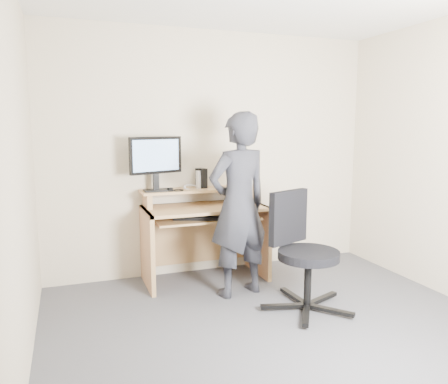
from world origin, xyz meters
TOP-DOWN VIEW (x-y plane):
  - ground at (0.00, 0.00)m, footprint 3.50×3.50m
  - back_wall at (0.00, 1.75)m, footprint 3.50×0.02m
  - desk at (-0.20, 1.53)m, footprint 1.20×0.60m
  - monitor at (-0.65, 1.57)m, footprint 0.54×0.22m
  - external_drive at (-0.17, 1.64)m, footprint 0.10×0.14m
  - travel_mug at (-0.20, 1.63)m, footprint 0.10×0.10m
  - smartphone at (0.02, 1.56)m, footprint 0.08×0.13m
  - charger at (-0.53, 1.51)m, footprint 0.06×0.05m
  - headphones at (-0.28, 1.64)m, footprint 0.18×0.18m
  - keyboard at (-0.30, 1.36)m, footprint 0.49×0.34m
  - mouse at (0.14, 1.35)m, footprint 0.10×0.07m
  - office_chair at (0.36, 0.52)m, footprint 0.77×0.75m
  - person at (-0.03, 0.98)m, footprint 0.68×0.53m

SIDE VIEW (x-z plane):
  - ground at x=0.00m, z-range 0.00..0.00m
  - office_chair at x=0.36m, z-range 0.05..1.02m
  - desk at x=-0.20m, z-range 0.09..1.00m
  - keyboard at x=-0.30m, z-range 0.65..0.68m
  - mouse at x=0.14m, z-range 0.75..0.79m
  - person at x=-0.03m, z-range 0.00..1.66m
  - smartphone at x=0.02m, z-range 0.91..0.92m
  - headphones at x=-0.28m, z-range 0.89..0.95m
  - charger at x=-0.53m, z-range 0.91..0.94m
  - travel_mug at x=-0.20m, z-range 0.91..1.09m
  - external_drive at x=-0.17m, z-range 0.91..1.11m
  - monitor at x=-0.65m, z-range 0.96..1.49m
  - back_wall at x=0.00m, z-range 0.00..2.50m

